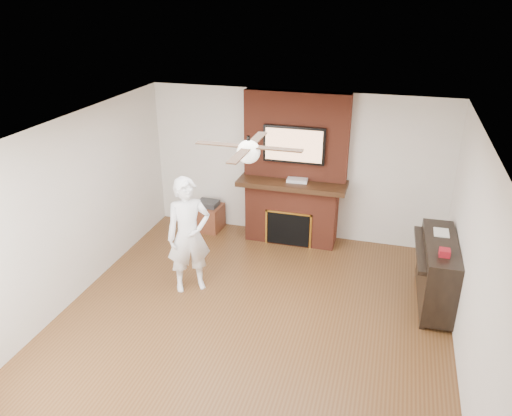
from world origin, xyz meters
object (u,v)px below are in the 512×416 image
(person, at_px, (189,235))
(piano, at_px, (437,270))
(fireplace, at_px, (293,184))
(side_table, at_px, (208,216))

(person, distance_m, piano, 3.40)
(fireplace, xyz_separation_m, piano, (2.27, -1.36, -0.50))
(person, bearing_deg, fireplace, 26.98)
(piano, bearing_deg, person, -171.85)
(side_table, bearing_deg, person, -72.71)
(fireplace, relative_size, piano, 1.75)
(side_table, bearing_deg, piano, -15.05)
(person, xyz_separation_m, side_table, (-0.45, 1.87, -0.59))
(fireplace, relative_size, person, 1.49)
(fireplace, distance_m, piano, 2.69)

